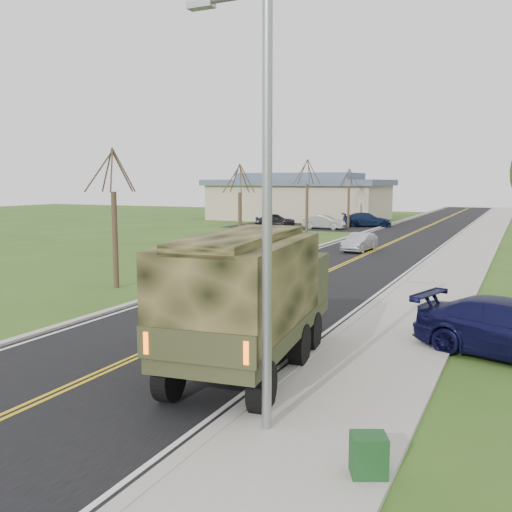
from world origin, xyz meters
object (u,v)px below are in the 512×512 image
Objects in this scene: military_truck at (251,292)px; suv_champagne at (238,266)px; sedan_silver at (360,242)px; utility_box_far at (369,455)px.

suv_champagne is (-6.23, 11.39, -1.27)m from military_truck.
sedan_silver is at bearing 84.53° from suv_champagne.
utility_box_far is (10.14, -15.26, -0.29)m from suv_champagne.
military_truck is at bearing -57.58° from suv_champagne.
sedan_silver is 5.75× the size of utility_box_far.
military_truck is at bearing -75.72° from sedan_silver.
military_truck is 25.29m from sedan_silver.
sedan_silver reaches higher than utility_box_far.
suv_champagne is 13.72m from sedan_silver.
military_truck reaches higher than suv_champagne.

